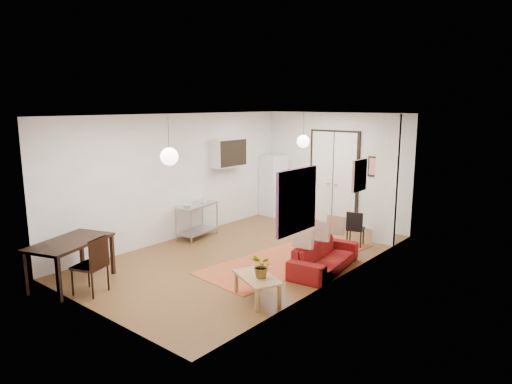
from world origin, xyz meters
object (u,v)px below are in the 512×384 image
Objects in this scene: dining_table at (70,246)px; dining_chair_near at (94,259)px; coffee_table at (257,279)px; kitchen_counter at (197,217)px; black_side_chair at (357,225)px; sofa at (324,256)px; dining_chair_far at (94,259)px; fridge at (273,185)px.

dining_chair_near reaches higher than dining_table.
kitchen_counter reaches higher than coffee_table.
sofa is at bearing 83.01° from black_side_chair.
black_side_chair is at bearing 22.98° from kitchen_counter.
dining_table is (0.40, -3.35, 0.19)m from kitchen_counter.
dining_chair_far reaches higher than kitchen_counter.
black_side_chair is (3.17, -1.04, -0.39)m from fridge.
kitchen_counter is 3.38m from dining_table.
dining_chair_near reaches higher than black_side_chair.
black_side_chair is (-0.13, 3.68, 0.12)m from coffee_table.
dining_table is at bearing -99.65° from dining_chair_far.
dining_chair_near is 5.60m from black_side_chair.
kitchen_counter is at bearing 151.72° from coffee_table.
kitchen_counter is 0.66× the size of fridge.
fridge is at bearing 124.96° from coffee_table.
dining_chair_far reaches higher than dining_table.
dining_chair_near is at bearing 51.91° from black_side_chair.
dining_chair_near is (0.60, 0.10, -0.14)m from dining_table.
fridge is 1.05× the size of dining_table.
dining_table is (-2.91, -1.58, 0.36)m from coffee_table.
dining_chair_far is at bearing -147.29° from coffee_table.
kitchen_counter is 1.15× the size of dining_chair_far.
coffee_table is (-0.13, -1.85, 0.07)m from sofa.
kitchen_counter is at bearing -82.00° from fridge.
dining_chair_far reaches higher than black_side_chair.
kitchen_counter is (-3.43, -0.07, 0.24)m from sofa.
dining_chair_near is at bearing -81.00° from kitchen_counter.
dining_table is 0.62m from dining_chair_near.
coffee_table is 0.90× the size of kitchen_counter.
coffee_table is 1.04× the size of dining_chair_near.
sofa is at bearing 124.81° from dining_chair_far.
kitchen_counter reaches higher than dining_table.
dining_table is at bearing -99.65° from dining_chair_near.
black_side_chair reaches higher than sofa.
dining_table is 0.62m from dining_chair_far.
fridge is at bearing 42.07° from sofa.
dining_chair_far is (1.00, -6.20, -0.28)m from fridge.
dining_chair_far reaches higher than coffee_table.
sofa is 4.14m from dining_chair_far.
kitchen_counter is 1.15× the size of dining_chair_near.
sofa is at bearing 124.81° from dining_chair_near.
coffee_table is at bearing -47.04° from fridge.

